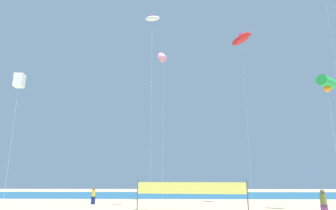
{
  "coord_description": "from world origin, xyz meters",
  "views": [
    {
      "loc": [
        1.56,
        -14.53,
        2.44
      ],
      "look_at": [
        0.89,
        7.51,
        8.02
      ],
      "focal_mm": 31.25,
      "sensor_mm": 36.0,
      "label": 1
    }
  ],
  "objects_px": {
    "volleyball_net": "(191,189)",
    "kite_white_box": "(19,81)",
    "beachgoer_mustard_shirt": "(93,195)",
    "kite_red_inflatable": "(241,39)",
    "kite_white_inflatable": "(152,19)",
    "kite_pink_delta": "(163,57)",
    "beachgoer_olive_shirt": "(324,202)",
    "kite_green_tube": "(326,83)"
  },
  "relations": [
    {
      "from": "volleyball_net",
      "to": "kite_white_box",
      "type": "relative_size",
      "value": 0.94
    },
    {
      "from": "beachgoer_mustard_shirt",
      "to": "kite_red_inflatable",
      "type": "height_order",
      "value": "kite_red_inflatable"
    },
    {
      "from": "beachgoer_mustard_shirt",
      "to": "kite_white_box",
      "type": "bearing_deg",
      "value": 71.62
    },
    {
      "from": "kite_white_box",
      "to": "kite_red_inflatable",
      "type": "relative_size",
      "value": 0.52
    },
    {
      "from": "kite_white_inflatable",
      "to": "kite_pink_delta",
      "type": "height_order",
      "value": "kite_white_inflatable"
    },
    {
      "from": "beachgoer_mustard_shirt",
      "to": "volleyball_net",
      "type": "xyz_separation_m",
      "value": [
        9.44,
        -5.85,
        0.77
      ]
    },
    {
      "from": "beachgoer_olive_shirt",
      "to": "beachgoer_mustard_shirt",
      "type": "bearing_deg",
      "value": -2.13
    },
    {
      "from": "beachgoer_olive_shirt",
      "to": "kite_white_inflatable",
      "type": "xyz_separation_m",
      "value": [
        -12.04,
        4.01,
        16.28
      ]
    },
    {
      "from": "kite_pink_delta",
      "to": "kite_red_inflatable",
      "type": "bearing_deg",
      "value": -16.86
    },
    {
      "from": "beachgoer_olive_shirt",
      "to": "kite_red_inflatable",
      "type": "bearing_deg",
      "value": -47.24
    },
    {
      "from": "beachgoer_olive_shirt",
      "to": "beachgoer_mustard_shirt",
      "type": "relative_size",
      "value": 1.06
    },
    {
      "from": "beachgoer_olive_shirt",
      "to": "kite_green_tube",
      "type": "bearing_deg",
      "value": 105.5
    },
    {
      "from": "kite_white_inflatable",
      "to": "kite_green_tube",
      "type": "height_order",
      "value": "kite_white_inflatable"
    },
    {
      "from": "kite_white_inflatable",
      "to": "kite_red_inflatable",
      "type": "bearing_deg",
      "value": 24.95
    },
    {
      "from": "kite_white_inflatable",
      "to": "kite_white_box",
      "type": "bearing_deg",
      "value": -140.99
    },
    {
      "from": "kite_red_inflatable",
      "to": "kite_green_tube",
      "type": "bearing_deg",
      "value": -79.89
    },
    {
      "from": "kite_white_inflatable",
      "to": "kite_green_tube",
      "type": "relative_size",
      "value": 2.06
    },
    {
      "from": "kite_pink_delta",
      "to": "kite_white_box",
      "type": "bearing_deg",
      "value": -123.23
    },
    {
      "from": "beachgoer_olive_shirt",
      "to": "kite_red_inflatable",
      "type": "height_order",
      "value": "kite_red_inflatable"
    },
    {
      "from": "volleyball_net",
      "to": "kite_green_tube",
      "type": "relative_size",
      "value": 1.02
    },
    {
      "from": "kite_pink_delta",
      "to": "kite_green_tube",
      "type": "distance_m",
      "value": 19.82
    },
    {
      "from": "kite_pink_delta",
      "to": "volleyball_net",
      "type": "bearing_deg",
      "value": -70.79
    },
    {
      "from": "beachgoer_mustard_shirt",
      "to": "kite_white_inflatable",
      "type": "xyz_separation_m",
      "value": [
        6.11,
        -5.22,
        16.34
      ]
    },
    {
      "from": "beachgoer_mustard_shirt",
      "to": "kite_pink_delta",
      "type": "relative_size",
      "value": 0.1
    },
    {
      "from": "kite_white_inflatable",
      "to": "kite_pink_delta",
      "type": "distance_m",
      "value": 7.06
    },
    {
      "from": "kite_white_box",
      "to": "kite_red_inflatable",
      "type": "height_order",
      "value": "kite_red_inflatable"
    },
    {
      "from": "kite_white_box",
      "to": "kite_white_inflatable",
      "type": "height_order",
      "value": "kite_white_inflatable"
    },
    {
      "from": "beachgoer_olive_shirt",
      "to": "volleyball_net",
      "type": "xyz_separation_m",
      "value": [
        -8.71,
        3.38,
        0.71
      ]
    },
    {
      "from": "kite_white_box",
      "to": "kite_pink_delta",
      "type": "bearing_deg",
      "value": 56.77
    },
    {
      "from": "beachgoer_mustard_shirt",
      "to": "kite_white_box",
      "type": "height_order",
      "value": "kite_white_box"
    },
    {
      "from": "beachgoer_mustard_shirt",
      "to": "kite_white_inflatable",
      "type": "relative_size",
      "value": 0.09
    },
    {
      "from": "volleyball_net",
      "to": "kite_green_tube",
      "type": "height_order",
      "value": "kite_green_tube"
    },
    {
      "from": "beachgoer_olive_shirt",
      "to": "kite_white_inflatable",
      "type": "height_order",
      "value": "kite_white_inflatable"
    },
    {
      "from": "kite_white_box",
      "to": "kite_white_inflatable",
      "type": "distance_m",
      "value": 13.56
    },
    {
      "from": "volleyball_net",
      "to": "kite_red_inflatable",
      "type": "xyz_separation_m",
      "value": [
        6.01,
        4.97,
        15.57
      ]
    },
    {
      "from": "beachgoer_olive_shirt",
      "to": "kite_white_box",
      "type": "xyz_separation_m",
      "value": [
        -20.3,
        -2.68,
        7.87
      ]
    },
    {
      "from": "kite_pink_delta",
      "to": "beachgoer_mustard_shirt",
      "type": "bearing_deg",
      "value": -165.59
    },
    {
      "from": "volleyball_net",
      "to": "kite_pink_delta",
      "type": "distance_m",
      "value": 16.73
    },
    {
      "from": "volleyball_net",
      "to": "kite_pink_delta",
      "type": "xyz_separation_m",
      "value": [
        -2.65,
        7.6,
        14.67
      ]
    },
    {
      "from": "kite_white_box",
      "to": "kite_pink_delta",
      "type": "height_order",
      "value": "kite_pink_delta"
    },
    {
      "from": "beachgoer_olive_shirt",
      "to": "kite_white_inflatable",
      "type": "relative_size",
      "value": 0.1
    },
    {
      "from": "kite_green_tube",
      "to": "beachgoer_olive_shirt",
      "type": "bearing_deg",
      "value": 80.65
    }
  ]
}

